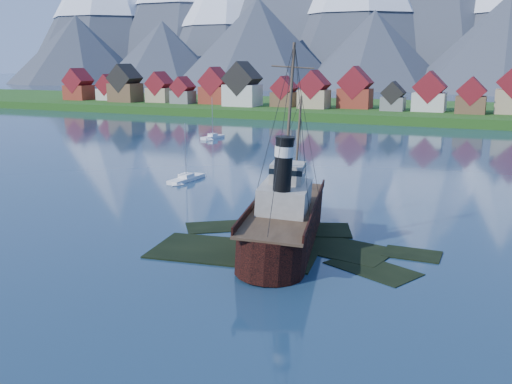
% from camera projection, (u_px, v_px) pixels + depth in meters
% --- Properties ---
extents(ground, '(1400.00, 1400.00, 0.00)m').
position_uv_depth(ground, '(266.00, 250.00, 62.97)').
color(ground, '#1B334B').
rests_on(ground, ground).
extents(shoal, '(31.71, 21.24, 1.14)m').
position_uv_depth(shoal, '(288.00, 250.00, 64.28)').
color(shoal, black).
rests_on(shoal, ground).
extents(shore_bank, '(600.00, 80.00, 3.20)m').
position_uv_depth(shore_bank, '(439.00, 116.00, 214.80)').
color(shore_bank, '#214614').
rests_on(shore_bank, ground).
extents(seawall, '(600.00, 2.50, 2.00)m').
position_uv_depth(seawall, '(425.00, 126.00, 180.86)').
color(seawall, '#3F3D38').
rests_on(seawall, ground).
extents(town, '(250.96, 16.69, 17.30)m').
position_uv_depth(town, '(342.00, 92.00, 209.74)').
color(town, maroon).
rests_on(town, ground).
extents(tugboat_wreck, '(6.89, 29.70, 23.53)m').
position_uv_depth(tugboat_wreck, '(288.00, 216.00, 65.92)').
color(tugboat_wreck, black).
rests_on(tugboat_wreck, ground).
extents(sailboat_a, '(2.84, 8.73, 10.48)m').
position_uv_depth(sailboat_a, '(186.00, 179.00, 99.28)').
color(sailboat_a, white).
rests_on(sailboat_a, ground).
extents(sailboat_b, '(3.49, 8.13, 11.45)m').
position_uv_depth(sailboat_b, '(213.00, 138.00, 152.61)').
color(sailboat_b, white).
rests_on(sailboat_b, ground).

